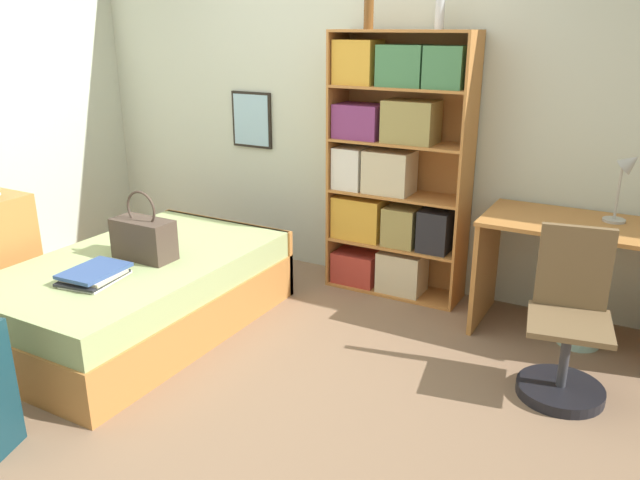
% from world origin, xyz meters
% --- Properties ---
extents(ground_plane, '(14.00, 14.00, 0.00)m').
position_xyz_m(ground_plane, '(0.00, 0.00, 0.00)').
color(ground_plane, '#84664C').
extents(wall_back, '(10.00, 0.09, 2.60)m').
position_xyz_m(wall_back, '(-0.00, 1.57, 1.30)').
color(wall_back, beige).
rests_on(wall_back, ground_plane).
extents(bed, '(1.15, 1.87, 0.48)m').
position_xyz_m(bed, '(-0.62, 0.02, 0.24)').
color(bed, '#B77538').
rests_on(bed, ground_plane).
extents(handbag, '(0.39, 0.19, 0.43)m').
position_xyz_m(handbag, '(-0.57, 0.03, 0.62)').
color(handbag, '#47382D').
rests_on(handbag, bed).
extents(book_stack_on_bed, '(0.32, 0.39, 0.07)m').
position_xyz_m(book_stack_on_bed, '(-0.56, -0.38, 0.52)').
color(book_stack_on_bed, silver).
rests_on(book_stack_on_bed, bed).
extents(bookcase, '(0.98, 0.33, 1.84)m').
position_xyz_m(bookcase, '(0.51, 1.35, 0.91)').
color(bookcase, '#B77538').
rests_on(bookcase, ground_plane).
extents(bottle_green, '(0.07, 0.07, 0.27)m').
position_xyz_m(bottle_green, '(0.34, 1.31, 1.94)').
color(bottle_green, brown).
rests_on(bottle_green, bookcase).
extents(bottle_brown, '(0.06, 0.06, 0.28)m').
position_xyz_m(bottle_brown, '(0.79, 1.39, 1.94)').
color(bottle_brown, '#B7BCC1').
rests_on(bottle_brown, bookcase).
extents(desk, '(1.14, 0.62, 0.75)m').
position_xyz_m(desk, '(1.81, 1.21, 0.52)').
color(desk, '#B77538').
rests_on(desk, ground_plane).
extents(desk_lamp, '(0.18, 0.13, 0.44)m').
position_xyz_m(desk_lamp, '(2.00, 1.33, 1.05)').
color(desk_lamp, '#ADA89E').
rests_on(desk_lamp, desk).
extents(desk_chair, '(0.47, 0.48, 0.89)m').
position_xyz_m(desk_chair, '(1.87, 0.54, 0.29)').
color(desk_chair, black).
rests_on(desk_chair, ground_plane).
extents(waste_bin, '(0.25, 0.25, 0.27)m').
position_xyz_m(waste_bin, '(1.88, 1.15, 0.13)').
color(waste_bin, '#99C1B2').
rests_on(waste_bin, ground_plane).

